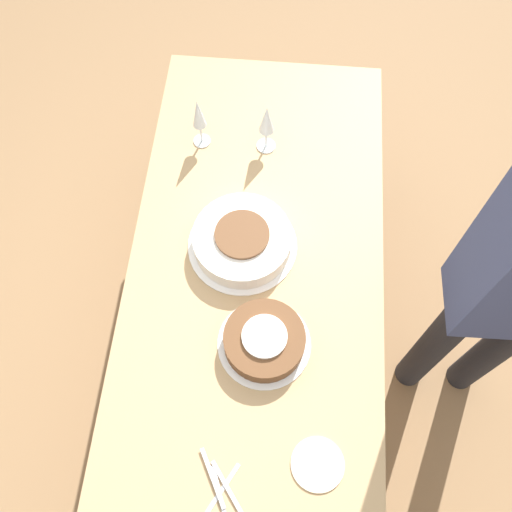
{
  "coord_description": "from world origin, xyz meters",
  "views": [
    {
      "loc": [
        -0.8,
        -0.07,
        2.43
      ],
      "look_at": [
        0.0,
        0.0,
        0.79
      ],
      "focal_mm": 40.0,
      "sensor_mm": 36.0,
      "label": 1
    }
  ],
  "objects": [
    {
      "name": "wine_glass_near",
      "position": [
        0.47,
        0.01,
        0.88
      ],
      "size": [
        0.07,
        0.07,
        0.21
      ],
      "color": "silver",
      "rests_on": "dining_table"
    },
    {
      "name": "wine_glass_far",
      "position": [
        0.47,
        0.24,
        0.88
      ],
      "size": [
        0.06,
        0.06,
        0.22
      ],
      "color": "silver",
      "rests_on": "dining_table"
    },
    {
      "name": "dessert_plate_left",
      "position": [
        -0.61,
        -0.23,
        0.74
      ],
      "size": [
        0.15,
        0.15,
        0.01
      ],
      "color": "beige",
      "rests_on": "dining_table"
    },
    {
      "name": "cake_front_chocolate",
      "position": [
        -0.27,
        -0.05,
        0.77
      ],
      "size": [
        0.29,
        0.29,
        0.08
      ],
      "color": "white",
      "rests_on": "dining_table"
    },
    {
      "name": "cake_center_white",
      "position": [
        0.06,
        0.05,
        0.78
      ],
      "size": [
        0.36,
        0.36,
        0.09
      ],
      "color": "white",
      "rests_on": "dining_table"
    },
    {
      "name": "fork_pile",
      "position": [
        -0.7,
        0.04,
        0.74
      ],
      "size": [
        0.21,
        0.15,
        0.01
      ],
      "color": "silver",
      "rests_on": "dining_table"
    },
    {
      "name": "dining_table",
      "position": [
        0.0,
        0.0,
        0.63
      ],
      "size": [
        1.78,
        0.84,
        0.74
      ],
      "color": "tan",
      "rests_on": "ground_plane"
    },
    {
      "name": "ground_plane",
      "position": [
        0.0,
        0.0,
        0.0
      ],
      "size": [
        12.0,
        12.0,
        0.0
      ],
      "primitive_type": "plane",
      "color": "#8E6B47"
    }
  ]
}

